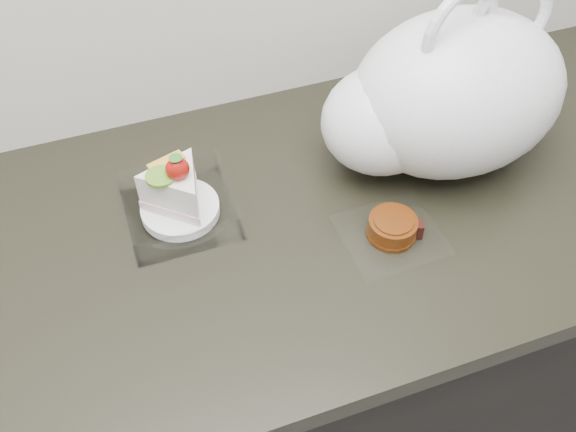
{
  "coord_description": "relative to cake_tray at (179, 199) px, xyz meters",
  "views": [
    {
      "loc": [
        -0.05,
        1.06,
        1.66
      ],
      "look_at": [
        0.17,
        1.66,
        0.94
      ],
      "focal_mm": 40.0,
      "sensor_mm": 36.0,
      "label": 1
    }
  ],
  "objects": [
    {
      "name": "cake_tray",
      "position": [
        0.0,
        0.0,
        0.0
      ],
      "size": [
        0.17,
        0.17,
        0.13
      ],
      "rotation": [
        0.0,
        0.0,
        -0.01
      ],
      "color": "white",
      "rests_on": "counter"
    },
    {
      "name": "plastic_bag",
      "position": [
        0.43,
        -0.01,
        0.09
      ],
      "size": [
        0.42,
        0.31,
        0.32
      ],
      "rotation": [
        0.0,
        0.0,
        0.11
      ],
      "color": "white",
      "rests_on": "counter"
    },
    {
      "name": "counter",
      "position": [
        -0.02,
        -0.06,
        -0.48
      ],
      "size": [
        2.04,
        0.64,
        0.9
      ],
      "color": "black",
      "rests_on": "ground"
    },
    {
      "name": "mooncake_wrap",
      "position": [
        0.3,
        -0.15,
        -0.02
      ],
      "size": [
        0.15,
        0.14,
        0.04
      ],
      "rotation": [
        0.0,
        0.0,
        0.2
      ],
      "color": "white",
      "rests_on": "counter"
    }
  ]
}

